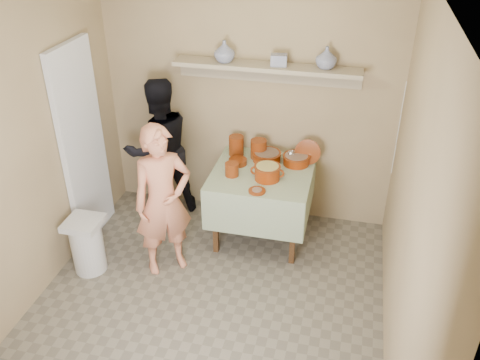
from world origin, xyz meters
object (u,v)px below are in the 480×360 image
(cazuela_rice, at_px, (267,171))
(person_cook, at_px, (163,201))
(serving_table, at_px, (262,182))
(trash_bin, at_px, (87,245))
(person_helper, at_px, (159,149))

(cazuela_rice, bearing_deg, person_cook, -146.16)
(serving_table, distance_m, trash_bin, 1.77)
(person_cook, height_order, trash_bin, person_cook)
(person_cook, distance_m, person_helper, 0.98)
(cazuela_rice, bearing_deg, serving_table, 117.65)
(person_helper, bearing_deg, serving_table, 128.15)
(person_helper, relative_size, trash_bin, 2.76)
(serving_table, bearing_deg, trash_bin, -148.15)
(person_helper, height_order, cazuela_rice, person_helper)
(serving_table, relative_size, trash_bin, 1.74)
(person_cook, relative_size, person_helper, 0.95)
(serving_table, height_order, cazuela_rice, cazuela_rice)
(person_helper, relative_size, cazuela_rice, 4.68)
(person_cook, relative_size, serving_table, 1.51)
(person_helper, xyz_separation_m, trash_bin, (-0.33, -1.11, -0.49))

